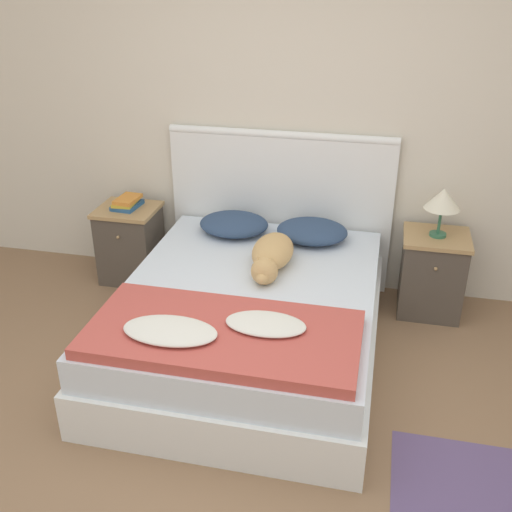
{
  "coord_description": "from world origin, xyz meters",
  "views": [
    {
      "loc": [
        0.66,
        -1.94,
        2.24
      ],
      "look_at": [
        -0.06,
        1.26,
        0.59
      ],
      "focal_mm": 42.0,
      "sensor_mm": 36.0,
      "label": 1
    }
  ],
  "objects_px": {
    "nightstand_left": "(131,243)",
    "pillow_right": "(312,231)",
    "nightstand_right": "(432,274)",
    "pillow_left": "(234,224)",
    "table_lamp": "(443,200)",
    "book_stack": "(127,203)",
    "dog": "(272,255)",
    "bed": "(249,320)"
  },
  "relations": [
    {
      "from": "pillow_right",
      "to": "dog",
      "type": "relative_size",
      "value": 0.75
    },
    {
      "from": "nightstand_right",
      "to": "table_lamp",
      "type": "distance_m",
      "value": 0.54
    },
    {
      "from": "pillow_right",
      "to": "dog",
      "type": "height_order",
      "value": "dog"
    },
    {
      "from": "bed",
      "to": "book_stack",
      "type": "xyz_separation_m",
      "value": [
        -1.11,
        0.79,
        0.38
      ]
    },
    {
      "from": "pillow_right",
      "to": "book_stack",
      "type": "distance_m",
      "value": 1.39
    },
    {
      "from": "pillow_left",
      "to": "book_stack",
      "type": "relative_size",
      "value": 2.01
    },
    {
      "from": "pillow_left",
      "to": "dog",
      "type": "relative_size",
      "value": 0.75
    },
    {
      "from": "nightstand_right",
      "to": "pillow_left",
      "type": "bearing_deg",
      "value": -177.6
    },
    {
      "from": "dog",
      "to": "book_stack",
      "type": "height_order",
      "value": "dog"
    },
    {
      "from": "nightstand_left",
      "to": "pillow_right",
      "type": "xyz_separation_m",
      "value": [
        1.38,
        -0.06,
        0.26
      ]
    },
    {
      "from": "nightstand_left",
      "to": "table_lamp",
      "type": "distance_m",
      "value": 2.28
    },
    {
      "from": "nightstand_left",
      "to": "book_stack",
      "type": "distance_m",
      "value": 0.33
    },
    {
      "from": "pillow_right",
      "to": "book_stack",
      "type": "relative_size",
      "value": 2.01
    },
    {
      "from": "dog",
      "to": "table_lamp",
      "type": "height_order",
      "value": "table_lamp"
    },
    {
      "from": "nightstand_right",
      "to": "pillow_right",
      "type": "distance_m",
      "value": 0.87
    },
    {
      "from": "table_lamp",
      "to": "book_stack",
      "type": "bearing_deg",
      "value": 179.58
    },
    {
      "from": "nightstand_right",
      "to": "pillow_right",
      "type": "bearing_deg",
      "value": -176.01
    },
    {
      "from": "nightstand_right",
      "to": "pillow_left",
      "type": "xyz_separation_m",
      "value": [
        -1.38,
        -0.06,
        0.26
      ]
    },
    {
      "from": "book_stack",
      "to": "table_lamp",
      "type": "bearing_deg",
      "value": -0.42
    },
    {
      "from": "pillow_left",
      "to": "table_lamp",
      "type": "relative_size",
      "value": 1.47
    },
    {
      "from": "nightstand_right",
      "to": "table_lamp",
      "type": "height_order",
      "value": "table_lamp"
    },
    {
      "from": "dog",
      "to": "book_stack",
      "type": "bearing_deg",
      "value": 156.14
    },
    {
      "from": "pillow_left",
      "to": "table_lamp",
      "type": "height_order",
      "value": "table_lamp"
    },
    {
      "from": "dog",
      "to": "pillow_right",
      "type": "bearing_deg",
      "value": 67.2
    },
    {
      "from": "book_stack",
      "to": "table_lamp",
      "type": "xyz_separation_m",
      "value": [
        2.21,
        -0.02,
        0.22
      ]
    },
    {
      "from": "bed",
      "to": "pillow_right",
      "type": "height_order",
      "value": "pillow_right"
    },
    {
      "from": "pillow_left",
      "to": "pillow_right",
      "type": "relative_size",
      "value": 1.0
    },
    {
      "from": "nightstand_left",
      "to": "pillow_left",
      "type": "distance_m",
      "value": 0.87
    },
    {
      "from": "nightstand_left",
      "to": "book_stack",
      "type": "xyz_separation_m",
      "value": [
        -0.0,
        0.01,
        0.32
      ]
    },
    {
      "from": "pillow_right",
      "to": "dog",
      "type": "distance_m",
      "value": 0.49
    },
    {
      "from": "nightstand_left",
      "to": "pillow_right",
      "type": "bearing_deg",
      "value": -2.4
    },
    {
      "from": "nightstand_left",
      "to": "pillow_left",
      "type": "height_order",
      "value": "pillow_left"
    },
    {
      "from": "nightstand_left",
      "to": "book_stack",
      "type": "bearing_deg",
      "value": 98.74
    },
    {
      "from": "nightstand_left",
      "to": "pillow_right",
      "type": "relative_size",
      "value": 1.19
    },
    {
      "from": "dog",
      "to": "nightstand_right",
      "type": "bearing_deg",
      "value": 26.7
    },
    {
      "from": "pillow_right",
      "to": "pillow_left",
      "type": "bearing_deg",
      "value": 180.0
    },
    {
      "from": "nightstand_left",
      "to": "table_lamp",
      "type": "xyz_separation_m",
      "value": [
        2.21,
        -0.0,
        0.54
      ]
    },
    {
      "from": "pillow_left",
      "to": "book_stack",
      "type": "height_order",
      "value": "book_stack"
    },
    {
      "from": "dog",
      "to": "book_stack",
      "type": "xyz_separation_m",
      "value": [
        -1.19,
        0.53,
        0.04
      ]
    },
    {
      "from": "pillow_right",
      "to": "nightstand_right",
      "type": "bearing_deg",
      "value": 3.99
    },
    {
      "from": "nightstand_left",
      "to": "table_lamp",
      "type": "height_order",
      "value": "table_lamp"
    },
    {
      "from": "pillow_left",
      "to": "pillow_right",
      "type": "distance_m",
      "value": 0.55
    }
  ]
}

